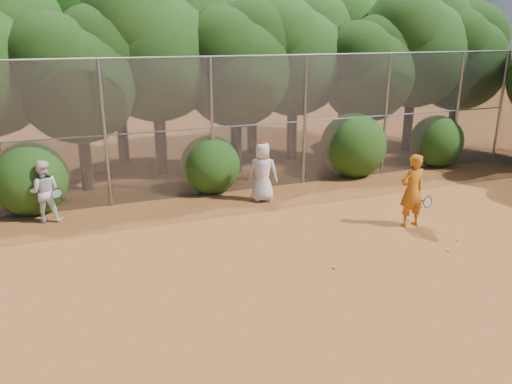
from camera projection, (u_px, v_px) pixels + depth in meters
name	position (u px, v px, depth m)	size (l,w,h in m)	color
ground	(347.00, 273.00, 10.11)	(80.00, 80.00, 0.00)	brown
fence_back	(241.00, 124.00, 14.74)	(20.05, 0.09, 4.03)	gray
tree_2	(78.00, 71.00, 14.39)	(3.99, 3.47, 5.47)	black
tree_3	(156.00, 40.00, 15.90)	(4.89, 4.26, 6.70)	black
tree_4	(236.00, 60.00, 16.43)	(4.19, 3.64, 5.73)	black
tree_5	(295.00, 49.00, 17.92)	(4.51, 3.92, 6.17)	black
tree_6	(368.00, 66.00, 18.07)	(3.86, 3.36, 5.29)	black
tree_7	(416.00, 41.00, 19.23)	(4.77, 4.14, 6.53)	black
tree_8	(461.00, 53.00, 19.79)	(4.25, 3.70, 5.82)	black
tree_10	(116.00, 32.00, 17.43)	(5.15, 4.48, 7.06)	black
tree_11	(253.00, 45.00, 18.95)	(4.64, 4.03, 6.35)	black
tree_12	(348.00, 35.00, 20.94)	(5.02, 4.37, 6.88)	black
bush_0	(30.00, 176.00, 13.29)	(2.00, 2.00, 2.00)	#1D4310
bush_1	(210.00, 162.00, 15.06)	(1.80, 1.80, 1.80)	#1D4310
bush_2	(353.00, 143.00, 16.73)	(2.20, 2.20, 2.20)	#1D4310
bush_3	(437.00, 139.00, 17.99)	(1.90, 1.90, 1.90)	#1D4310
player_yellow	(412.00, 191.00, 12.29)	(0.84, 0.48, 1.85)	#C67017
player_teen	(263.00, 172.00, 14.17)	(0.99, 0.86, 1.74)	white
player_white	(44.00, 191.00, 12.63)	(0.91, 0.82, 1.62)	white
ball_0	(457.00, 239.00, 11.66)	(0.07, 0.07, 0.07)	#D5E72A
ball_1	(422.00, 207.00, 13.81)	(0.07, 0.07, 0.07)	#D5E72A
ball_2	(448.00, 250.00, 11.09)	(0.07, 0.07, 0.07)	#D5E72A
ball_3	(409.00, 220.00, 12.87)	(0.07, 0.07, 0.07)	#D5E72A
ball_4	(334.00, 267.00, 10.29)	(0.07, 0.07, 0.07)	#D5E72A
ball_5	(413.00, 202.00, 14.17)	(0.07, 0.07, 0.07)	#D5E72A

